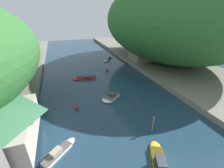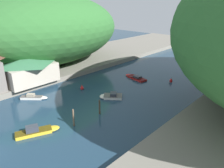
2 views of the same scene
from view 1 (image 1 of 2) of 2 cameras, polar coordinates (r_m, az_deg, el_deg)
The scene contains 13 objects.
water_surface at distance 36.14m, azimuth -5.18°, elevation 0.40°, with size 130.00×130.00×0.00m, color #1E384C.
right_bank at distance 47.38m, azimuth 24.30°, elevation 5.16°, with size 22.00×120.00×1.11m.
hillside_right at distance 51.98m, azimuth 21.40°, elevation 21.53°, with size 36.52×51.12×23.82m.
right_bank_cottage at distance 50.25m, azimuth 10.76°, elevation 12.10°, with size 6.03×7.66×5.42m.
boat_small_dinghy at distance 19.63m, azimuth 17.47°, elevation -25.93°, with size 3.57×5.85×1.27m.
boat_red_skiff at distance 29.45m, azimuth -0.71°, elevation -5.09°, with size 4.44×4.16×0.99m.
boat_mid_channel at distance 20.76m, azimuth -19.05°, elevation -22.85°, with size 4.36×4.03×0.97m.
boat_yellow_tender at distance 53.83m, azimuth -1.68°, elevation 9.48°, with size 4.53×5.82×1.06m.
boat_far_upstream at distance 38.78m, azimuth -10.59°, elevation 2.28°, with size 6.14×2.79×0.77m.
mooring_post_second at distance 22.31m, azimuth 15.30°, elevation -14.52°, with size 0.24×0.24×2.66m.
mooring_post_middle at distance 25.69m, azimuth 9.66°, elevation -8.14°, with size 0.27×0.27×2.49m.
channel_buoy_near at distance 43.18m, azimuth -1.87°, elevation 5.39°, with size 0.67×0.67×1.01m.
channel_buoy_far at distance 27.27m, azimuth -13.42°, elevation -8.45°, with size 0.71×0.71×1.06m.
Camera 1 is at (-7.81, -1.73, 15.44)m, focal length 24.00 mm.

